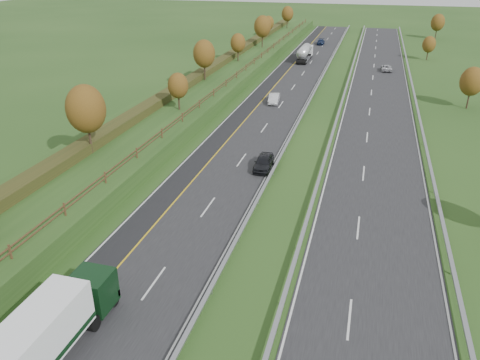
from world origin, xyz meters
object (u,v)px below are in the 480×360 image
(car_silver_mid, at_px, (274,98))
(car_small_far, at_px, (321,42))
(car_oncoming, at_px, (386,68))
(car_dark_near, at_px, (264,162))
(road_tanker, at_px, (305,52))

(car_silver_mid, bearing_deg, car_small_far, 83.42)
(car_oncoming, bearing_deg, car_silver_mid, 56.86)
(car_silver_mid, relative_size, car_small_far, 0.95)
(car_dark_near, height_order, car_silver_mid, car_dark_near)
(car_dark_near, distance_m, car_oncoming, 58.42)
(road_tanker, height_order, car_dark_near, road_tanker)
(car_silver_mid, distance_m, car_small_far, 60.75)
(road_tanker, distance_m, car_oncoming, 19.62)
(car_dark_near, bearing_deg, car_oncoming, 74.11)
(car_small_far, bearing_deg, car_oncoming, -62.59)
(road_tanker, relative_size, car_small_far, 2.34)
(car_silver_mid, bearing_deg, car_dark_near, -86.80)
(car_dark_near, bearing_deg, car_silver_mid, 96.83)
(car_small_far, bearing_deg, road_tanker, -94.73)
(car_silver_mid, height_order, car_small_far, car_silver_mid)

